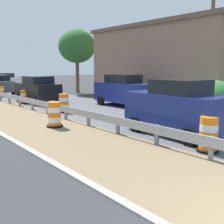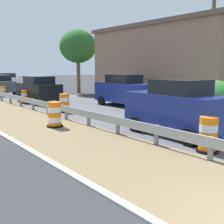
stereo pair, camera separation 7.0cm
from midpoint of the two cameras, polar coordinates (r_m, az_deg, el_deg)
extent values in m
cube|color=#999EA3|center=(8.20, 20.14, -6.09)|extent=(0.08, 43.04, 0.32)
cube|color=slate|center=(8.32, 20.33, -7.30)|extent=(0.12, 0.12, 0.70)
cube|color=slate|center=(9.43, 9.39, -4.85)|extent=(0.12, 0.12, 0.70)
cube|color=slate|center=(10.82, 1.06, -2.85)|extent=(0.12, 0.12, 0.70)
cube|color=slate|center=(12.40, -5.25, -1.29)|extent=(0.12, 0.12, 0.70)
cube|color=slate|center=(14.09, -10.08, -0.08)|extent=(0.12, 0.12, 0.70)
cube|color=slate|center=(15.87, -13.85, 0.87)|extent=(0.12, 0.12, 0.70)
cube|color=slate|center=(17.71, -16.85, 1.62)|extent=(0.12, 0.12, 0.70)
cube|color=slate|center=(19.59, -19.29, 2.22)|extent=(0.12, 0.12, 0.70)
cube|color=slate|center=(21.51, -21.29, 2.72)|extent=(0.12, 0.12, 0.70)
cube|color=slate|center=(23.44, -22.97, 3.13)|extent=(0.12, 0.12, 0.70)
cylinder|color=orange|center=(9.12, 19.66, -7.33)|extent=(0.57, 0.57, 0.23)
cylinder|color=white|center=(9.06, 19.75, -5.95)|extent=(0.57, 0.57, 0.23)
cylinder|color=orange|center=(9.00, 19.83, -4.55)|extent=(0.57, 0.57, 0.23)
cylinder|color=white|center=(8.95, 19.91, -3.13)|extent=(0.57, 0.57, 0.23)
cylinder|color=orange|center=(8.91, 19.99, -1.70)|extent=(0.57, 0.57, 0.23)
cylinder|color=black|center=(9.14, 19.64, -7.78)|extent=(0.71, 0.71, 0.08)
cylinder|color=orange|center=(12.37, -12.36, -2.61)|extent=(0.59, 0.59, 0.23)
cylinder|color=white|center=(12.32, -12.40, -1.57)|extent=(0.59, 0.59, 0.23)
cylinder|color=orange|center=(12.28, -12.44, -0.52)|extent=(0.59, 0.59, 0.23)
cylinder|color=white|center=(12.25, -12.48, 0.53)|extent=(0.59, 0.59, 0.23)
cylinder|color=orange|center=(12.21, -12.52, 1.59)|extent=(0.59, 0.59, 0.23)
cylinder|color=black|center=(12.39, -12.35, -2.95)|extent=(0.73, 0.73, 0.08)
cylinder|color=orange|center=(16.23, -10.39, 0.33)|extent=(0.57, 0.57, 0.22)
cylinder|color=white|center=(16.19, -10.41, 1.11)|extent=(0.57, 0.57, 0.22)
cylinder|color=orange|center=(16.16, -10.43, 1.90)|extent=(0.57, 0.57, 0.22)
cylinder|color=white|center=(16.13, -10.46, 2.69)|extent=(0.57, 0.57, 0.22)
cylinder|color=orange|center=(16.11, -10.48, 3.48)|extent=(0.57, 0.57, 0.22)
cylinder|color=black|center=(16.24, -10.38, 0.08)|extent=(0.71, 0.71, 0.08)
cylinder|color=orange|center=(20.95, -18.36, 2.02)|extent=(0.54, 0.54, 0.20)
cylinder|color=white|center=(20.92, -18.39, 2.55)|extent=(0.54, 0.54, 0.20)
cylinder|color=orange|center=(20.90, -18.42, 3.09)|extent=(0.54, 0.54, 0.20)
cylinder|color=white|center=(20.88, -18.45, 3.62)|extent=(0.54, 0.54, 0.20)
cylinder|color=orange|center=(20.87, -18.48, 4.15)|extent=(0.54, 0.54, 0.20)
cylinder|color=black|center=(20.96, -18.36, 1.87)|extent=(0.68, 0.68, 0.08)
cylinder|color=orange|center=(26.42, -22.77, 3.24)|extent=(0.59, 0.59, 0.19)
cylinder|color=white|center=(26.40, -22.80, 3.65)|extent=(0.59, 0.59, 0.19)
cylinder|color=orange|center=(26.38, -22.83, 4.07)|extent=(0.59, 0.59, 0.19)
cylinder|color=white|center=(26.37, -22.85, 4.49)|extent=(0.59, 0.59, 0.19)
cylinder|color=orange|center=(26.35, -22.88, 4.91)|extent=(0.59, 0.59, 0.19)
cylinder|color=black|center=(26.42, -22.76, 3.11)|extent=(0.74, 0.74, 0.08)
cylinder|color=black|center=(30.81, -22.34, 4.48)|extent=(0.24, 0.65, 0.64)
cylinder|color=black|center=(27.88, -20.57, 4.13)|extent=(0.24, 0.65, 0.64)
cube|color=silver|center=(37.84, -21.81, 6.14)|extent=(2.00, 4.33, 1.05)
cube|color=black|center=(37.98, -21.96, 7.35)|extent=(1.74, 2.02, 0.56)
cylinder|color=black|center=(36.82, -19.70, 5.36)|extent=(0.24, 0.65, 0.64)
cylinder|color=black|center=(36.25, -22.50, 5.14)|extent=(0.24, 0.65, 0.64)
cylinder|color=black|center=(39.50, -21.07, 5.53)|extent=(0.24, 0.65, 0.64)
cube|color=black|center=(21.14, -15.78, 4.37)|extent=(1.98, 4.16, 1.14)
cube|color=black|center=(20.93, -15.69, 6.66)|extent=(1.75, 1.93, 0.56)
cylinder|color=black|center=(22.05, -19.50, 2.90)|extent=(0.23, 0.64, 0.64)
cylinder|color=black|center=(22.83, -15.06, 3.33)|extent=(0.23, 0.64, 0.64)
cylinder|color=black|center=(19.56, -16.48, 2.27)|extent=(0.23, 0.64, 0.64)
cylinder|color=black|center=(20.44, -11.63, 2.76)|extent=(0.23, 0.64, 0.64)
cube|color=navy|center=(18.33, 2.69, 4.24)|extent=(1.80, 4.75, 1.31)
cube|color=black|center=(18.41, 2.30, 7.18)|extent=(1.61, 2.19, 0.56)
cylinder|color=black|center=(17.97, 8.17, 1.95)|extent=(0.22, 0.64, 0.64)
cylinder|color=black|center=(16.68, 4.14, 1.43)|extent=(0.22, 0.64, 0.64)
cylinder|color=black|center=(20.14, 1.45, 2.86)|extent=(0.22, 0.64, 0.64)
cylinder|color=black|center=(19.00, -2.53, 2.45)|extent=(0.22, 0.64, 0.64)
cube|color=navy|center=(10.88, 13.47, 0.38)|extent=(2.06, 4.11, 1.34)
cube|color=black|center=(10.68, 14.36, 5.30)|extent=(1.80, 1.92, 0.56)
cylinder|color=black|center=(11.18, 4.86, -2.64)|extent=(0.24, 0.65, 0.64)
cylinder|color=black|center=(12.56, 11.26, -1.43)|extent=(0.24, 0.65, 0.64)
cylinder|color=black|center=(9.48, 16.10, -5.22)|extent=(0.24, 0.65, 0.64)
cylinder|color=black|center=(11.08, 21.89, -3.42)|extent=(0.24, 0.65, 0.64)
cube|color=#93705B|center=(23.42, 13.08, 9.74)|extent=(7.89, 12.13, 5.68)
cube|color=brown|center=(23.63, 13.37, 17.01)|extent=(8.21, 12.62, 0.30)
cylinder|color=brown|center=(18.18, 20.35, 13.56)|extent=(0.24, 0.24, 8.24)
ellipsoid|color=#337533|center=(15.41, 20.81, 2.72)|extent=(2.64, 2.64, 2.01)
cylinder|color=brown|center=(28.02, -7.49, 7.41)|extent=(0.36, 0.36, 3.30)
ellipsoid|color=#286028|center=(28.08, -7.64, 13.84)|extent=(3.74, 3.74, 3.37)
camera|label=1|loc=(0.03, -90.18, -0.03)|focal=42.53mm
camera|label=2|loc=(0.03, 89.82, 0.03)|focal=42.53mm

